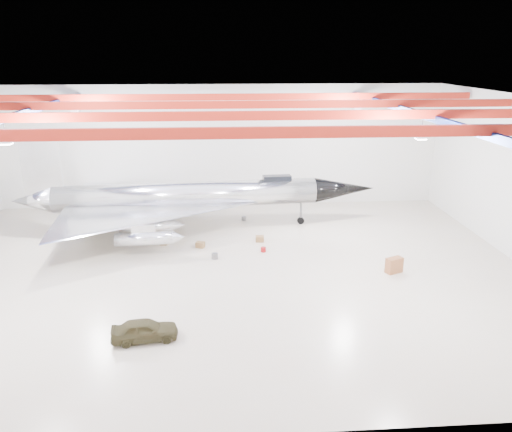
{
  "coord_description": "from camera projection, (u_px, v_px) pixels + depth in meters",
  "views": [
    {
      "loc": [
        0.07,
        -30.11,
        13.63
      ],
      "look_at": [
        2.34,
        2.0,
        3.06
      ],
      "focal_mm": 35.0,
      "sensor_mm": 36.0,
      "label": 1
    }
  ],
  "objects": [
    {
      "name": "engine_drum",
      "position": [
        215.0,
        256.0,
        34.57
      ],
      "size": [
        0.51,
        0.51,
        0.4
      ],
      "primitive_type": "cylinder",
      "rotation": [
        0.0,
        0.0,
        -0.14
      ],
      "color": "#59595B",
      "rests_on": "floor"
    },
    {
      "name": "tool_chest",
      "position": [
        263.0,
        249.0,
        35.81
      ],
      "size": [
        0.43,
        0.43,
        0.34
      ],
      "primitive_type": "cylinder",
      "rotation": [
        0.0,
        0.0,
        -0.14
      ],
      "color": "maroon",
      "rests_on": "floor"
    },
    {
      "name": "floor",
      "position": [
        223.0,
        270.0,
        32.78
      ],
      "size": [
        40.0,
        40.0,
        0.0
      ],
      "primitive_type": "plane",
      "color": "#BFAF98",
      "rests_on": "ground"
    },
    {
      "name": "desk",
      "position": [
        394.0,
        265.0,
        32.34
      ],
      "size": [
        1.23,
        0.95,
        1.01
      ],
      "primitive_type": "cube",
      "rotation": [
        0.0,
        0.0,
        0.42
      ],
      "color": "brown",
      "rests_on": "floor"
    },
    {
      "name": "ceiling",
      "position": [
        219.0,
        99.0,
        29.35
      ],
      "size": [
        40.0,
        40.0,
        0.0
      ],
      "primitive_type": "plane",
      "rotation": [
        3.14,
        0.0,
        0.0
      ],
      "color": "#0A0F38",
      "rests_on": "wall_back"
    },
    {
      "name": "spares_box",
      "position": [
        244.0,
        218.0,
        42.5
      ],
      "size": [
        0.46,
        0.46,
        0.34
      ],
      "primitive_type": "cylinder",
      "rotation": [
        0.0,
        0.0,
        0.23
      ],
      "color": "#59595B",
      "rests_on": "floor"
    },
    {
      "name": "ceiling_structure",
      "position": [
        219.0,
        111.0,
        29.56
      ],
      "size": [
        39.5,
        29.5,
        1.08
      ],
      "color": "#9C1D11",
      "rests_on": "ceiling"
    },
    {
      "name": "jeep",
      "position": [
        145.0,
        330.0,
        24.69
      ],
      "size": [
        3.41,
        1.72,
        1.11
      ],
      "primitive_type": "imported",
      "rotation": [
        0.0,
        0.0,
        1.7
      ],
      "color": "#39331C",
      "rests_on": "floor"
    },
    {
      "name": "wall_back",
      "position": [
        220.0,
        147.0,
        45.28
      ],
      "size": [
        40.0,
        0.0,
        40.0
      ],
      "primitive_type": "plane",
      "rotation": [
        1.57,
        0.0,
        0.0
      ],
      "color": "silver",
      "rests_on": "floor"
    },
    {
      "name": "parts_bin",
      "position": [
        260.0,
        239.0,
        37.74
      ],
      "size": [
        0.64,
        0.53,
        0.43
      ],
      "primitive_type": "cube",
      "rotation": [
        0.0,
        0.0,
        -0.05
      ],
      "color": "olive",
      "rests_on": "floor"
    },
    {
      "name": "crate_ply",
      "position": [
        164.0,
        242.0,
        37.15
      ],
      "size": [
        0.62,
        0.53,
        0.39
      ],
      "primitive_type": "cube",
      "rotation": [
        0.0,
        0.0,
        -0.15
      ],
      "color": "olive",
      "rests_on": "floor"
    },
    {
      "name": "jet_aircraft",
      "position": [
        187.0,
        198.0,
        39.67
      ],
      "size": [
        28.85,
        17.49,
        7.86
      ],
      "rotation": [
        0.0,
        0.0,
        0.07
      ],
      "color": "silver",
      "rests_on": "floor"
    },
    {
      "name": "oil_barrel",
      "position": [
        200.0,
        245.0,
        36.59
      ],
      "size": [
        0.73,
        0.66,
        0.42
      ],
      "primitive_type": "cube",
      "rotation": [
        0.0,
        0.0,
        -0.37
      ],
      "color": "olive",
      "rests_on": "floor"
    },
    {
      "name": "crate_small",
      "position": [
        152.0,
        234.0,
        39.02
      ],
      "size": [
        0.37,
        0.31,
        0.23
      ],
      "primitive_type": "cube",
      "rotation": [
        0.0,
        0.0,
        -0.12
      ],
      "color": "#59595B",
      "rests_on": "floor"
    }
  ]
}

